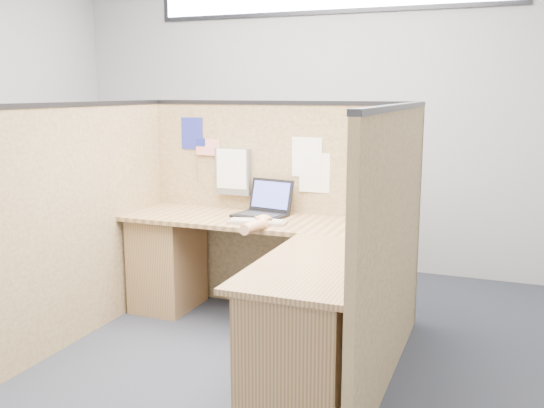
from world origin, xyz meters
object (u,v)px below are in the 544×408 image
at_px(keyboard, 257,222).
at_px(mouse, 264,222).
at_px(laptop, 263,207).
at_px(l_desk, 264,286).

xyz_separation_m(keyboard, mouse, (0.06, -0.03, 0.01)).
relative_size(laptop, mouse, 3.63).
distance_m(laptop, keyboard, 0.29).
xyz_separation_m(l_desk, mouse, (-0.09, 0.22, 0.36)).
height_order(l_desk, keyboard, keyboard).
bearing_deg(mouse, l_desk, -67.32).
xyz_separation_m(laptop, mouse, (0.13, -0.30, -0.04)).
relative_size(keyboard, mouse, 3.88).
bearing_deg(laptop, keyboard, -65.94).
bearing_deg(mouse, keyboard, 155.77).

